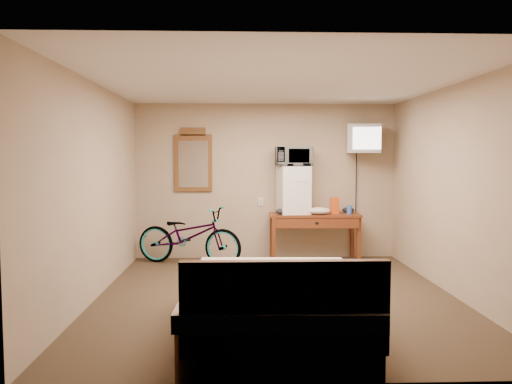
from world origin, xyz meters
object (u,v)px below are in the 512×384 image
microwave (294,156)px  bed (275,306)px  bicycle (189,236)px  blue_cup (349,210)px  wall_mirror (193,161)px  crt_television (363,139)px  mini_fridge (293,190)px  desk (315,221)px

microwave → bed: 3.71m
microwave → bicycle: (-1.63, -0.23, -1.21)m
blue_cup → bicycle: bearing=-177.0°
blue_cup → wall_mirror: wall_mirror is taller
wall_mirror → bicycle: size_ratio=0.61×
blue_cup → crt_television: size_ratio=0.22×
blue_cup → wall_mirror: size_ratio=0.14×
mini_fridge → desk: bearing=-6.1°
desk → blue_cup: blue_cup is taller
mini_fridge → bed: (-0.54, -3.41, -0.83)m
microwave → bicycle: 2.04m
blue_cup → crt_television: (0.23, 0.09, 1.11)m
bed → blue_cup: bearing=67.0°
crt_television → bed: bearing=-115.7°
crt_television → bed: crt_television is taller
crt_television → desk: bearing=-178.3°
mini_fridge → bed: 3.55m
mini_fridge → crt_television: (1.10, -0.01, 0.80)m
mini_fridge → bed: bearing=-99.0°
desk → crt_television: 1.50m
wall_mirror → microwave: bearing=-8.5°
desk → mini_fridge: bearing=173.9°
mini_fridge → blue_cup: size_ratio=5.34×
bed → crt_television: bearing=64.3°
wall_mirror → mini_fridge: bearing=-8.5°
microwave → bed: (-0.54, -3.41, -1.36)m
mini_fridge → crt_television: bearing=-0.7°
desk → bed: bearing=-104.5°
blue_cup → crt_television: 1.14m
crt_television → bed: 4.11m
blue_cup → bed: (-1.40, -3.31, -0.53)m
desk → microwave: 1.07m
blue_cup → wall_mirror: bearing=172.1°
microwave → bed: bearing=-100.9°
microwave → bicycle: bearing=-173.8°
mini_fridge → wall_mirror: bearing=171.5°
crt_television → blue_cup: bearing=-158.9°
microwave → crt_television: (1.10, -0.01, 0.28)m
bed → microwave: bearing=81.0°
microwave → desk: bearing=-8.1°
wall_mirror → desk: bearing=-8.1°
microwave → blue_cup: (0.87, -0.10, -0.83)m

